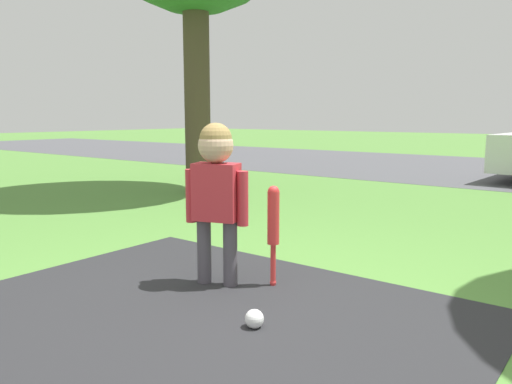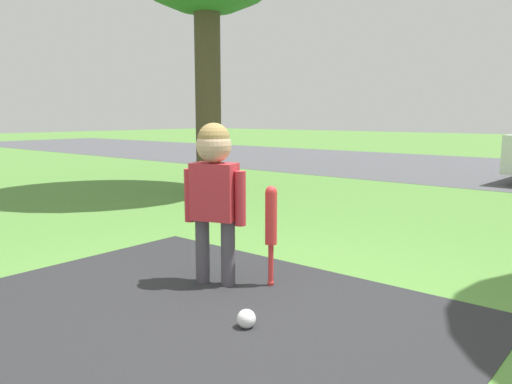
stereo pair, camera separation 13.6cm
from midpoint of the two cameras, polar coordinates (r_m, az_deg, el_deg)
name	(u,v)px [view 1 (the left image)]	position (r m, az deg, el deg)	size (l,w,h in m)	color
ground_plane	(252,322)	(2.64, -1.94, -14.67)	(60.00, 60.00, 0.00)	#518438
child	(216,181)	(3.06, -5.84, 1.24)	(0.39, 0.23, 1.01)	#4C4751
baseball_bat	(273,222)	(3.06, 0.72, -3.41)	(0.07, 0.07, 0.63)	red
sports_ball	(254,319)	(2.56, -1.76, -14.30)	(0.10, 0.10, 0.10)	white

